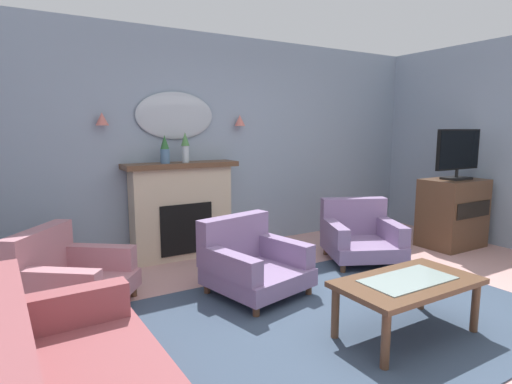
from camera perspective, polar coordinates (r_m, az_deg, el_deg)
The scene contains 16 objects.
floor at distance 3.67m, azimuth 15.50°, elevation -17.59°, with size 7.28×6.24×0.10m, color #C6938E.
wall_back at distance 5.48m, azimuth -4.62°, elevation 6.57°, with size 7.28×0.10×2.72m, color #8C9EB2.
patterned_rug at distance 3.77m, azimuth 13.25°, elevation -15.82°, with size 3.20×2.40×0.01m, color #38475B.
fireplace at distance 5.10m, azimuth -10.06°, elevation -2.61°, with size 1.36×0.36×1.16m.
mantel_vase_left at distance 4.92m, azimuth -12.36°, elevation 5.66°, with size 0.11×0.11×0.32m.
mantel_vase_right at distance 5.00m, azimuth -9.65°, elevation 6.27°, with size 0.10×0.10×0.36m.
wall_mirror at distance 5.14m, azimuth -10.98°, elevation 10.22°, with size 0.96×0.06×0.56m, color #B2BCC6.
wall_sconce_left at distance 4.86m, azimuth -20.33°, elevation 9.36°, with size 0.14×0.14×0.14m, color #D17066.
wall_sconce_right at distance 5.45m, azimuth -2.23°, elevation 9.75°, with size 0.14×0.14×0.14m, color #D17066.
coffee_table at distance 3.38m, azimuth 20.02°, elevation -12.12°, with size 1.10×0.60×0.45m.
armchair_in_corner at distance 5.13m, azimuth 14.01°, elevation -5.71°, with size 1.07×1.08×0.71m.
armchair_near_fireplace at distance 4.02m, azimuth -0.71°, elevation -9.43°, with size 0.96×0.97×0.71m.
armchair_by_coffee_table at distance 3.99m, azimuth -24.34°, elevation -10.39°, with size 1.14×1.13×0.71m.
tv_cabinet at distance 6.11m, azimuth 25.29°, elevation -2.60°, with size 0.80×0.57×0.90m.
tv_flatscreen at distance 6.01m, azimuth 25.94°, elevation 4.84°, with size 0.84×0.24×0.65m.
potted_plant_small_fern at distance 4.35m, azimuth -31.44°, elevation -9.83°, with size 0.33×0.34×0.51m.
Camera 1 is at (-2.43, -2.23, 1.55)m, focal length 29.24 mm.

